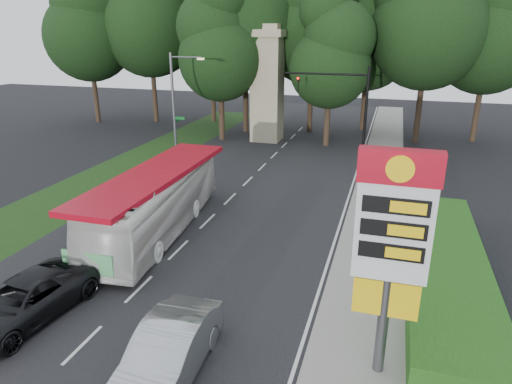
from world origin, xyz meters
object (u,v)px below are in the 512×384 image
(traffic_signal_mast, at_px, (348,102))
(streetlight_signs, at_px, (176,102))
(sedan_silver, at_px, (167,353))
(transit_bus, at_px, (157,203))
(suv_charcoal, at_px, (23,301))
(gas_station_pylon, at_px, (392,237))
(monument, at_px, (267,83))

(traffic_signal_mast, bearing_deg, streetlight_signs, -171.08)
(streetlight_signs, height_order, sedan_silver, streetlight_signs)
(traffic_signal_mast, distance_m, transit_bus, 16.99)
(streetlight_signs, bearing_deg, sedan_silver, -64.85)
(streetlight_signs, bearing_deg, suv_charcoal, -78.65)
(gas_station_pylon, height_order, traffic_signal_mast, traffic_signal_mast)
(transit_bus, xyz_separation_m, suv_charcoal, (-0.94, -7.94, -0.83))
(streetlight_signs, distance_m, transit_bus, 14.20)
(gas_station_pylon, height_order, monument, monument)
(streetlight_signs, distance_m, sedan_silver, 24.55)
(streetlight_signs, distance_m, suv_charcoal, 21.59)
(streetlight_signs, bearing_deg, gas_station_pylon, -51.04)
(suv_charcoal, bearing_deg, streetlight_signs, 108.11)
(traffic_signal_mast, distance_m, sedan_silver, 24.39)
(traffic_signal_mast, relative_size, sedan_silver, 1.43)
(sedan_silver, bearing_deg, transit_bus, 117.46)
(gas_station_pylon, distance_m, sedan_silver, 7.17)
(traffic_signal_mast, xyz_separation_m, sedan_silver, (-2.35, -23.97, -3.84))
(monument, relative_size, suv_charcoal, 1.87)
(traffic_signal_mast, relative_size, monument, 0.72)
(streetlight_signs, bearing_deg, traffic_signal_mast, 8.92)
(traffic_signal_mast, relative_size, transit_bus, 0.63)
(suv_charcoal, bearing_deg, monument, 95.17)
(monument, relative_size, sedan_silver, 1.99)
(streetlight_signs, xyz_separation_m, suv_charcoal, (4.19, -20.86, -3.69))
(suv_charcoal, bearing_deg, traffic_signal_mast, 76.40)
(gas_station_pylon, relative_size, monument, 0.68)
(traffic_signal_mast, relative_size, streetlight_signs, 0.90)
(traffic_signal_mast, bearing_deg, sedan_silver, -95.60)
(gas_station_pylon, bearing_deg, traffic_signal_mast, 99.09)
(gas_station_pylon, xyz_separation_m, monument, (-11.20, 28.01, 0.66))
(gas_station_pylon, bearing_deg, streetlight_signs, 128.96)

